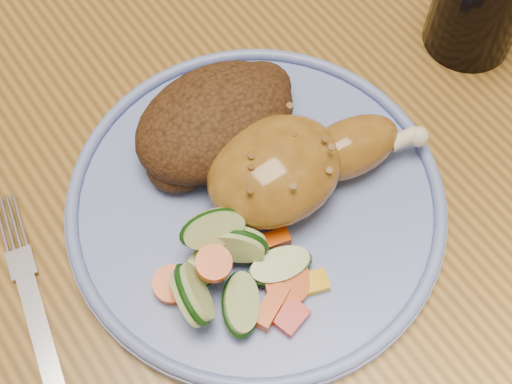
# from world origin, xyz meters

# --- Properties ---
(ground) EXTENTS (4.00, 4.00, 0.00)m
(ground) POSITION_xyz_m (0.00, 0.00, 0.00)
(ground) COLOR brown
(ground) RESTS_ON ground
(dining_table) EXTENTS (0.90, 1.40, 0.75)m
(dining_table) POSITION_xyz_m (0.00, 0.00, 0.67)
(dining_table) COLOR olive
(dining_table) RESTS_ON ground
(plate) EXTENTS (0.30, 0.30, 0.01)m
(plate) POSITION_xyz_m (-0.05, -0.11, 0.76)
(plate) COLOR #6579BE
(plate) RESTS_ON dining_table
(plate_rim) EXTENTS (0.30, 0.30, 0.01)m
(plate_rim) POSITION_xyz_m (-0.05, -0.11, 0.77)
(plate_rim) COLOR #6579BE
(plate_rim) RESTS_ON plate
(chicken_leg) EXTENTS (0.18, 0.09, 0.06)m
(chicken_leg) POSITION_xyz_m (-0.01, -0.11, 0.79)
(chicken_leg) COLOR #91631E
(chicken_leg) RESTS_ON plate
(rice_pilaf) EXTENTS (0.15, 0.10, 0.06)m
(rice_pilaf) POSITION_xyz_m (-0.04, -0.04, 0.79)
(rice_pilaf) COLOR #3F240F
(rice_pilaf) RESTS_ON plate
(vegetable_pile) EXTENTS (0.12, 0.12, 0.06)m
(vegetable_pile) POSITION_xyz_m (-0.10, -0.15, 0.78)
(vegetable_pile) COLOR #A50A05
(vegetable_pile) RESTS_ON plate
(fork) EXTENTS (0.06, 0.17, 0.00)m
(fork) POSITION_xyz_m (-0.23, -0.09, 0.75)
(fork) COLOR silver
(fork) RESTS_ON dining_table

